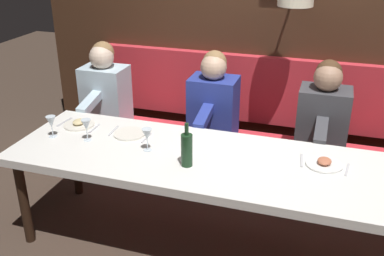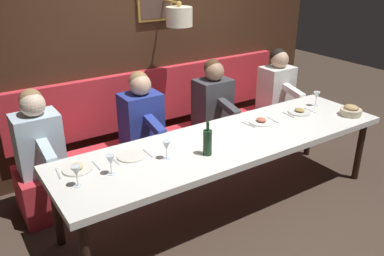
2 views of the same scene
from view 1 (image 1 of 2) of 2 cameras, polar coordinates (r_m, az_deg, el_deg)
name	(u,v)px [view 1 (image 1 of 2)]	position (r m, az deg, el deg)	size (l,w,h in m)	color
ground_plane	(239,252)	(3.40, 6.07, -15.45)	(12.00, 12.00, 0.00)	#423328
dining_table	(244,170)	(3.01, 6.64, -5.38)	(0.90, 3.27, 0.74)	silver
banquette_bench	(262,168)	(4.00, 8.93, -5.04)	(0.52, 3.47, 0.45)	red
back_wall_panel	(281,26)	(4.15, 11.34, 12.65)	(0.59, 4.67, 2.90)	#422819
diner_near	(324,112)	(3.71, 16.45, 1.93)	(0.60, 0.40, 0.79)	#3D3D42
diner_middle	(213,100)	(3.83, 2.73, 3.60)	(0.60, 0.40, 0.79)	#283893
diner_far	(105,88)	(4.20, -11.07, 5.07)	(0.60, 0.40, 0.79)	silver
place_setting_0	(324,164)	(3.05, 16.52, -4.37)	(0.24, 0.32, 0.05)	white
place_setting_1	(130,134)	(3.38, -7.96, -0.74)	(0.24, 0.31, 0.01)	silver
place_setting_3	(79,124)	(3.61, -14.21, 0.50)	(0.24, 0.32, 0.05)	silver
wine_glass_1	(51,122)	(3.43, -17.53, 0.70)	(0.07, 0.07, 0.16)	silver
wine_glass_2	(86,126)	(3.31, -13.35, 0.31)	(0.07, 0.07, 0.16)	silver
wine_glass_3	(147,135)	(3.09, -5.76, -0.91)	(0.07, 0.07, 0.16)	silver
wine_bottle	(187,149)	(2.88, -0.68, -2.75)	(0.08, 0.08, 0.30)	#19381E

